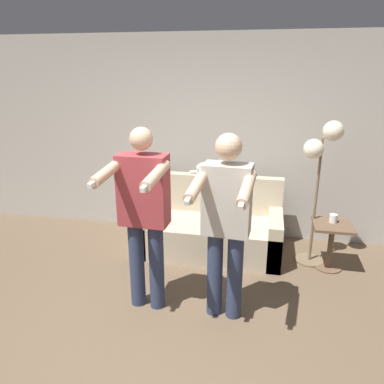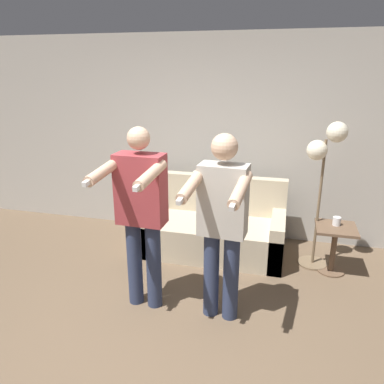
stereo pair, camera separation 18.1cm
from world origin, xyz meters
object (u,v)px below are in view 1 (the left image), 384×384
at_px(cup, 333,218).
at_px(couch, 211,229).
at_px(person_left, 143,210).
at_px(person_right, 226,218).
at_px(cat, 211,168).
at_px(side_table, 332,237).
at_px(floor_lamp, 322,156).

bearing_deg(cup, couch, 174.65).
height_order(person_left, cup, person_left).
bearing_deg(person_right, cat, 107.70).
distance_m(cat, side_table, 1.64).
bearing_deg(person_right, floor_lamp, 58.30).
bearing_deg(couch, side_table, -7.27).
relative_size(person_right, cup, 18.09).
distance_m(couch, floor_lamp, 1.57).
xyz_separation_m(side_table, cup, (0.00, 0.05, 0.20)).
bearing_deg(side_table, cat, 161.74).
height_order(floor_lamp, cup, floor_lamp).
relative_size(floor_lamp, side_table, 3.05).
relative_size(person_right, cat, 3.68).
xyz_separation_m(person_left, floor_lamp, (1.62, 1.22, 0.29)).
bearing_deg(cat, floor_lamp, -15.70).
bearing_deg(couch, person_right, -75.92).
height_order(person_left, side_table, person_left).
distance_m(couch, person_left, 1.52).
distance_m(couch, cat, 0.77).
xyz_separation_m(person_right, cat, (-0.38, 1.58, 0.02)).
bearing_deg(side_table, couch, 172.73).
xyz_separation_m(person_left, cat, (0.35, 1.58, -0.00)).
xyz_separation_m(couch, cup, (1.39, -0.13, 0.31)).
distance_m(couch, person_right, 1.49).
bearing_deg(cat, person_right, -76.49).
distance_m(person_right, cup, 1.61).
bearing_deg(person_left, cup, 34.21).
bearing_deg(person_left, person_right, 1.78).
xyz_separation_m(floor_lamp, cup, (0.19, -0.08, -0.69)).
distance_m(side_table, cup, 0.21).
relative_size(side_table, cup, 5.83).
distance_m(person_left, person_right, 0.73).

